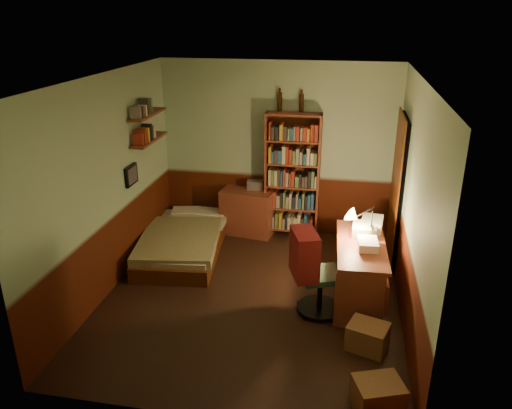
% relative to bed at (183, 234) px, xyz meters
% --- Properties ---
extents(floor, '(3.50, 4.00, 0.02)m').
position_rel_bed_xyz_m(floor, '(1.19, -0.97, -0.29)').
color(floor, black).
rests_on(floor, ground).
extents(ceiling, '(3.50, 4.00, 0.02)m').
position_rel_bed_xyz_m(ceiling, '(1.19, -0.97, 2.33)').
color(ceiling, silver).
rests_on(ceiling, wall_back).
extents(wall_back, '(3.50, 0.02, 2.60)m').
position_rel_bed_xyz_m(wall_back, '(1.19, 1.04, 1.02)').
color(wall_back, '#98B795').
rests_on(wall_back, ground).
extents(wall_left, '(0.02, 4.00, 2.60)m').
position_rel_bed_xyz_m(wall_left, '(-0.57, -0.97, 1.02)').
color(wall_left, '#98B795').
rests_on(wall_left, ground).
extents(wall_right, '(0.02, 4.00, 2.60)m').
position_rel_bed_xyz_m(wall_right, '(2.95, -0.97, 1.02)').
color(wall_right, '#98B795').
rests_on(wall_right, ground).
extents(wall_front, '(3.50, 0.02, 2.60)m').
position_rel_bed_xyz_m(wall_front, '(1.19, -2.98, 1.02)').
color(wall_front, '#98B795').
rests_on(wall_front, ground).
extents(doorway, '(0.06, 0.90, 2.00)m').
position_rel_bed_xyz_m(doorway, '(2.91, 0.33, 0.72)').
color(doorway, black).
rests_on(doorway, ground).
extents(door_trim, '(0.02, 0.98, 2.08)m').
position_rel_bed_xyz_m(door_trim, '(2.88, 0.33, 0.72)').
color(door_trim, '#48210B').
rests_on(door_trim, ground).
extents(bed, '(1.19, 1.97, 0.56)m').
position_rel_bed_xyz_m(bed, '(0.00, 0.00, 0.00)').
color(bed, '#627542').
rests_on(bed, ground).
extents(dresser, '(0.83, 0.50, 0.70)m').
position_rel_bed_xyz_m(dresser, '(0.77, 0.79, 0.07)').
color(dresser, brown).
rests_on(dresser, ground).
extents(mini_stereo, '(0.26, 0.22, 0.13)m').
position_rel_bed_xyz_m(mini_stereo, '(0.87, 0.92, 0.48)').
color(mini_stereo, '#B2B2B7').
rests_on(mini_stereo, dresser).
extents(bookshelf, '(0.81, 0.26, 1.89)m').
position_rel_bed_xyz_m(bookshelf, '(1.44, 0.88, 0.66)').
color(bookshelf, brown).
rests_on(bookshelf, ground).
extents(bottle_left, '(0.09, 0.09, 0.27)m').
position_rel_bed_xyz_m(bottle_left, '(1.21, 0.99, 1.74)').
color(bottle_left, black).
rests_on(bottle_left, bookshelf).
extents(bottle_right, '(0.07, 0.07, 0.26)m').
position_rel_bed_xyz_m(bottle_right, '(1.53, 0.99, 1.74)').
color(bottle_right, black).
rests_on(bottle_right, bookshelf).
extents(desk, '(0.61, 1.36, 0.72)m').
position_rel_bed_xyz_m(desk, '(2.45, -0.77, 0.08)').
color(desk, brown).
rests_on(desk, ground).
extents(paper_stack, '(0.29, 0.37, 0.14)m').
position_rel_bed_xyz_m(paper_stack, '(2.58, -0.31, 0.51)').
color(paper_stack, silver).
rests_on(paper_stack, desk).
extents(desk_lamp, '(0.19, 0.19, 0.59)m').
position_rel_bed_xyz_m(desk_lamp, '(2.55, -0.59, 0.74)').
color(desk_lamp, black).
rests_on(desk_lamp, desk).
extents(office_chair, '(0.56, 0.53, 0.91)m').
position_rel_bed_xyz_m(office_chair, '(2.02, -1.15, 0.18)').
color(office_chair, '#2A543C').
rests_on(office_chair, ground).
extents(red_jacket, '(0.39, 0.51, 0.54)m').
position_rel_bed_xyz_m(red_jacket, '(1.90, -0.95, 0.90)').
color(red_jacket, maroon).
rests_on(red_jacket, office_chair).
extents(wall_shelf_lower, '(0.20, 0.90, 0.03)m').
position_rel_bed_xyz_m(wall_shelf_lower, '(-0.45, 0.13, 1.32)').
color(wall_shelf_lower, brown).
rests_on(wall_shelf_lower, wall_left).
extents(wall_shelf_upper, '(0.20, 0.90, 0.03)m').
position_rel_bed_xyz_m(wall_shelf_upper, '(-0.45, 0.13, 1.67)').
color(wall_shelf_upper, brown).
rests_on(wall_shelf_upper, wall_left).
extents(framed_picture, '(0.04, 0.32, 0.26)m').
position_rel_bed_xyz_m(framed_picture, '(-0.53, -0.37, 0.97)').
color(framed_picture, black).
rests_on(framed_picture, wall_left).
extents(cardboard_box_a, '(0.49, 0.44, 0.30)m').
position_rel_bed_xyz_m(cardboard_box_a, '(2.62, -2.61, -0.13)').
color(cardboard_box_a, brown).
rests_on(cardboard_box_a, ground).
extents(cardboard_box_b, '(0.47, 0.43, 0.27)m').
position_rel_bed_xyz_m(cardboard_box_b, '(2.55, -1.74, -0.14)').
color(cardboard_box_b, brown).
rests_on(cardboard_box_b, ground).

